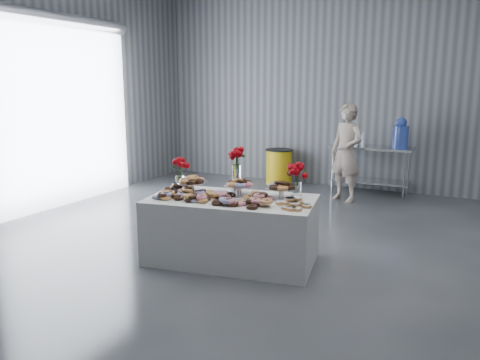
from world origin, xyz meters
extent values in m
plane|color=#34373B|center=(0.00, 0.00, 0.00)|extent=(9.00, 9.00, 0.00)
cube|color=slate|center=(0.00, 4.50, 2.00)|extent=(8.00, 0.04, 4.00)
cube|color=slate|center=(-4.00, 0.00, 2.00)|extent=(0.04, 9.00, 4.00)
cube|color=white|center=(-3.94, 1.00, 1.50)|extent=(0.05, 3.00, 3.00)
cylinder|color=silver|center=(-3.90, 1.00, 3.05)|extent=(0.24, 3.00, 0.24)
cube|color=white|center=(-0.15, -0.10, 0.38)|extent=(2.05, 1.32, 0.75)
cube|color=silver|center=(0.56, 4.10, 0.88)|extent=(1.50, 0.60, 0.04)
cube|color=silver|center=(0.56, 4.10, 0.25)|extent=(1.40, 0.55, 0.03)
cylinder|color=silver|center=(-0.09, 3.85, 0.43)|extent=(0.04, 0.04, 0.86)
cylinder|color=silver|center=(1.21, 3.85, 0.43)|extent=(0.04, 0.04, 0.86)
cylinder|color=silver|center=(-0.09, 4.35, 0.43)|extent=(0.04, 0.04, 0.86)
cylinder|color=silver|center=(1.21, 4.35, 0.43)|extent=(0.04, 0.04, 0.86)
cylinder|color=silver|center=(-0.72, -0.05, 0.81)|extent=(0.06, 0.06, 0.12)
cylinder|color=silver|center=(-0.72, -0.05, 0.88)|extent=(0.36, 0.36, 0.01)
cylinder|color=silver|center=(-0.13, 0.06, 0.81)|extent=(0.06, 0.06, 0.12)
cylinder|color=silver|center=(-0.13, 0.06, 0.88)|extent=(0.36, 0.36, 0.01)
cylinder|color=silver|center=(0.36, 0.15, 0.81)|extent=(0.06, 0.06, 0.12)
cylinder|color=silver|center=(0.36, 0.15, 0.88)|extent=(0.36, 0.36, 0.01)
cylinder|color=white|center=(-0.93, 0.01, 0.84)|extent=(0.11, 0.11, 0.18)
cylinder|color=#1E5919|center=(-0.93, 0.01, 0.97)|extent=(0.04, 0.04, 0.18)
cylinder|color=white|center=(0.48, 0.32, 0.84)|extent=(0.11, 0.11, 0.18)
cylinder|color=#1E5919|center=(0.48, 0.32, 0.97)|extent=(0.04, 0.04, 0.18)
cylinder|color=silver|center=(-0.26, 0.24, 0.82)|extent=(0.14, 0.14, 0.15)
cylinder|color=white|center=(-0.26, 0.24, 0.99)|extent=(0.11, 0.11, 0.18)
cylinder|color=#1E5919|center=(-0.26, 0.24, 1.12)|extent=(0.04, 0.04, 0.18)
cylinder|color=#4367E3|center=(1.06, 4.10, 1.10)|extent=(0.28, 0.28, 0.40)
sphere|color=#4367E3|center=(1.06, 4.10, 1.36)|extent=(0.20, 0.20, 0.20)
imported|color=#CC8C93|center=(0.28, 3.35, 0.86)|extent=(0.74, 0.63, 1.72)
cylinder|color=gold|center=(-1.29, 4.10, 0.35)|extent=(0.53, 0.53, 0.71)
cylinder|color=black|center=(-1.29, 4.10, 0.72)|extent=(0.57, 0.57, 0.02)
camera|label=1|loc=(2.31, -4.70, 2.04)|focal=35.00mm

